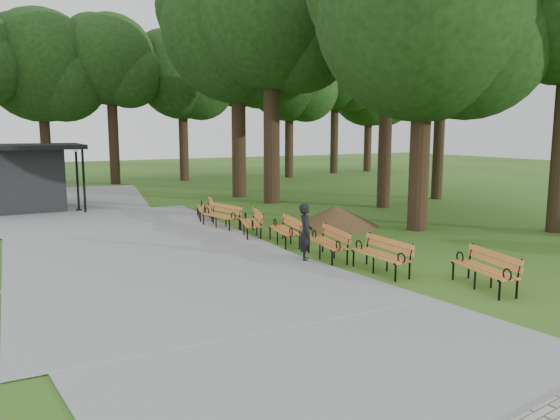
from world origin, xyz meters
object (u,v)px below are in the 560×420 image
bench_2 (327,243)px  lawn_tree_1 (388,30)px  bench_0 (484,270)px  lawn_tree_0 (425,11)px  person (306,232)px  dirt_mound (335,216)px  lawn_tree_5 (443,46)px  bench_3 (284,230)px  bench_5 (221,216)px  bench_6 (204,208)px  lawn_tree_2 (271,17)px  kiosk (19,178)px  bench_4 (250,223)px  lawn_tree_4 (238,28)px  bench_1 (380,255)px  lamp_post (76,163)px

bench_2 → lawn_tree_1: size_ratio=0.17×
bench_0 → lawn_tree_0: size_ratio=0.17×
person → dirt_mound: bearing=-16.2°
bench_2 → lawn_tree_5: (12.29, 8.06, 7.24)m
bench_3 → bench_5: (-0.66, 3.52, 0.00)m
bench_5 → bench_6: 2.11m
lawn_tree_2 → kiosk: bearing=164.5°
bench_0 → bench_4: (-1.95, 8.03, 0.00)m
bench_3 → bench_4: bearing=-157.4°
lawn_tree_4 → lawn_tree_5: 10.40m
person → lawn_tree_5: 16.67m
person → bench_2: size_ratio=0.83×
kiosk → lawn_tree_2: lawn_tree_2 is taller
dirt_mound → bench_5: bearing=154.5°
person → dirt_mound: person is taller
bench_2 → lawn_tree_4: (3.67, 13.78, 8.28)m
bench_1 → bench_2: bearing=-168.8°
bench_2 → bench_4: (-0.44, 3.98, 0.00)m
bench_0 → bench_1: size_ratio=1.00×
person → lawn_tree_5: (12.93, 7.95, 6.89)m
kiosk → bench_1: (7.26, -15.76, -1.02)m
bench_1 → lawn_tree_1: lawn_tree_1 is taller
bench_0 → bench_5: 10.09m
dirt_mound → lawn_tree_2: 10.90m
lamp_post → lawn_tree_4: (8.33, 1.25, 6.59)m
dirt_mound → bench_3: bench_3 is taller
bench_6 → lawn_tree_0: size_ratio=0.17×
bench_2 → dirt_mound: bearing=152.6°
lamp_post → lawn_tree_0: bearing=-46.6°
bench_4 → lawn_tree_2: lawn_tree_2 is taller
lawn_tree_1 → lawn_tree_5: lawn_tree_1 is taller
dirt_mound → bench_1: 6.39m
lamp_post → bench_1: bearing=-70.7°
bench_6 → lawn_tree_4: (4.26, 5.90, 8.28)m
kiosk → lawn_tree_1: lawn_tree_1 is taller
dirt_mound → bench_3: 3.58m
lawn_tree_4 → bench_1: bearing=-101.9°
kiosk → lamp_post: bearing=-30.6°
person → lawn_tree_4: lawn_tree_4 is taller
lamp_post → lawn_tree_1: size_ratio=0.27×
person → lawn_tree_2: 14.20m
bench_5 → lawn_tree_5: bearing=87.5°
bench_0 → lawn_tree_2: size_ratio=0.15×
bench_4 → lawn_tree_0: lawn_tree_0 is taller
bench_6 → kiosk: bearing=-117.1°
lawn_tree_1 → lawn_tree_4: bearing=122.0°
lawn_tree_1 → bench_5: bearing=-171.7°
lamp_post → bench_5: 7.98m
person → lawn_tree_0: bearing=-44.3°
bench_6 → lawn_tree_1: size_ratio=0.17×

